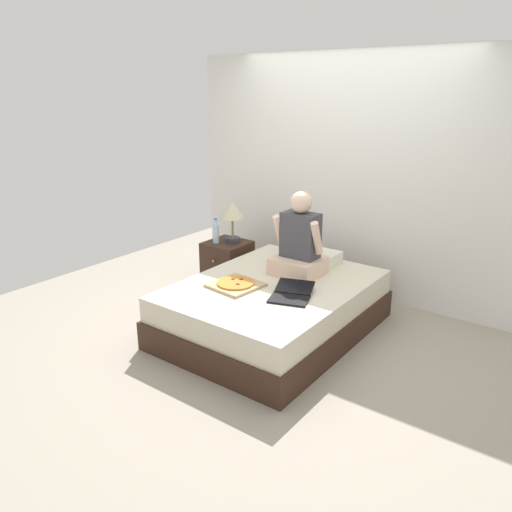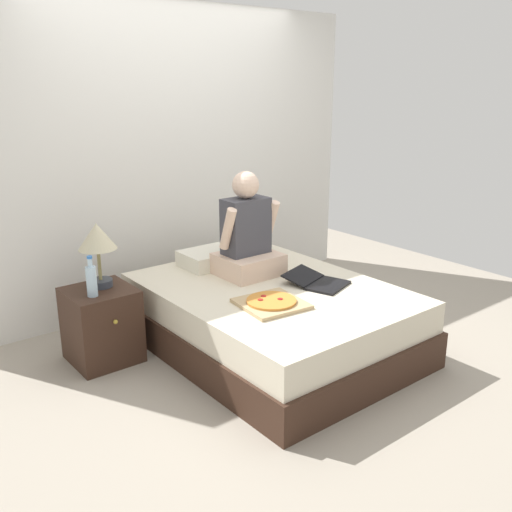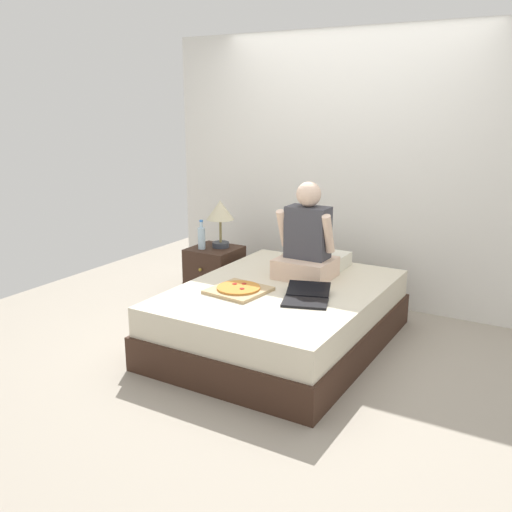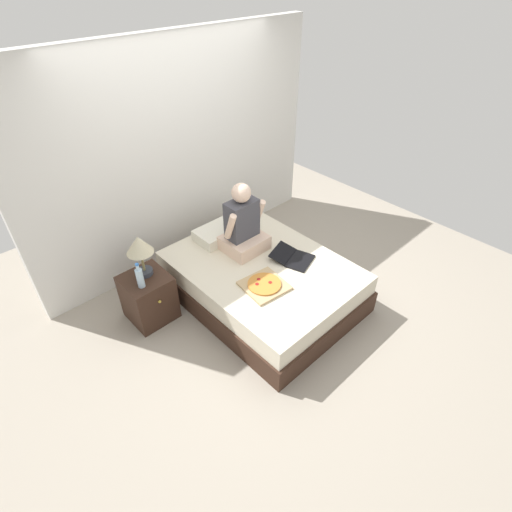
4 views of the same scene
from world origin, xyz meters
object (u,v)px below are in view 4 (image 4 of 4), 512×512
bed (262,281)px  laptop (294,258)px  lamp_on_left_nightstand (139,247)px  pizza_box (264,285)px  water_bottle (140,277)px  nightstand_left (149,297)px  person_seated (243,226)px

bed → laptop: (0.30, -0.18, 0.26)m
lamp_on_left_nightstand → pizza_box: lamp_on_left_nightstand is taller
bed → laptop: size_ratio=3.95×
water_bottle → laptop: (1.42, -0.68, -0.14)m
nightstand_left → person_seated: 1.22m
nightstand_left → laptop: 1.56m
person_seated → laptop: (0.25, -0.52, -0.27)m
water_bottle → nightstand_left: bearing=48.3°
person_seated → laptop: bearing=-64.2°
bed → pizza_box: size_ratio=4.41×
bed → water_bottle: bearing=155.6°
person_seated → bed: bearing=-97.1°
water_bottle → laptop: 1.58m
nightstand_left → lamp_on_left_nightstand: (0.04, 0.05, 0.59)m
bed → pizza_box: bearing=-130.9°
lamp_on_left_nightstand → laptop: bearing=-32.5°
water_bottle → bed: bearing=-24.4°
bed → water_bottle: water_bottle is taller
bed → nightstand_left: size_ratio=3.72×
laptop → water_bottle: bearing=154.2°
bed → pizza_box: pizza_box is taller
nightstand_left → laptop: size_ratio=1.06×
bed → pizza_box: 0.43m
person_seated → pizza_box: size_ratio=1.77×
bed → laptop: laptop is taller
bed → nightstand_left: 1.20m
lamp_on_left_nightstand → pizza_box: 1.25m
bed → person_seated: person_seated is taller
lamp_on_left_nightstand → water_bottle: (-0.12, -0.14, -0.22)m
nightstand_left → pizza_box: (0.81, -0.86, 0.23)m
person_seated → pizza_box: (-0.27, -0.61, -0.27)m
person_seated → pizza_box: person_seated is taller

